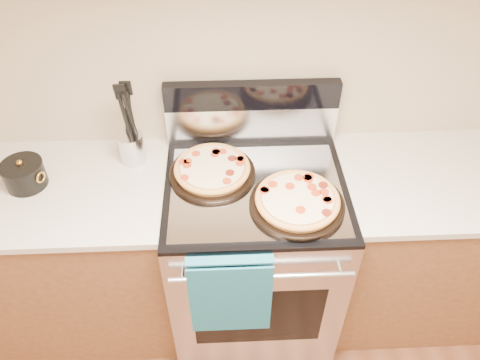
{
  "coord_description": "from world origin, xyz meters",
  "views": [
    {
      "loc": [
        -0.13,
        0.25,
        2.26
      ],
      "look_at": [
        -0.07,
        1.55,
        1.05
      ],
      "focal_mm": 35.0,
      "sensor_mm": 36.0,
      "label": 1
    }
  ],
  "objects_px": {
    "pepperoni_pizza_back": "(212,170)",
    "utensil_crock": "(132,148)",
    "range_body": "(254,255)",
    "saucepan": "(25,175)",
    "pepperoni_pizza_front": "(297,201)"
  },
  "relations": [
    {
      "from": "pepperoni_pizza_back",
      "to": "saucepan",
      "type": "relative_size",
      "value": 2.16
    },
    {
      "from": "pepperoni_pizza_back",
      "to": "utensil_crock",
      "type": "bearing_deg",
      "value": 159.89
    },
    {
      "from": "range_body",
      "to": "saucepan",
      "type": "height_order",
      "value": "saucepan"
    },
    {
      "from": "range_body",
      "to": "utensil_crock",
      "type": "relative_size",
      "value": 6.53
    },
    {
      "from": "saucepan",
      "to": "pepperoni_pizza_back",
      "type": "bearing_deg",
      "value": 0.78
    },
    {
      "from": "saucepan",
      "to": "utensil_crock",
      "type": "bearing_deg",
      "value": 17.91
    },
    {
      "from": "range_body",
      "to": "saucepan",
      "type": "xyz_separation_m",
      "value": [
        -0.95,
        0.06,
        0.51
      ]
    },
    {
      "from": "range_body",
      "to": "saucepan",
      "type": "distance_m",
      "value": 1.08
    },
    {
      "from": "range_body",
      "to": "utensil_crock",
      "type": "bearing_deg",
      "value": 159.5
    },
    {
      "from": "utensil_crock",
      "to": "saucepan",
      "type": "distance_m",
      "value": 0.45
    },
    {
      "from": "pepperoni_pizza_front",
      "to": "utensil_crock",
      "type": "bearing_deg",
      "value": 154.33
    },
    {
      "from": "pepperoni_pizza_front",
      "to": "saucepan",
      "type": "height_order",
      "value": "saucepan"
    },
    {
      "from": "range_body",
      "to": "pepperoni_pizza_back",
      "type": "relative_size",
      "value": 2.51
    },
    {
      "from": "saucepan",
      "to": "range_body",
      "type": "bearing_deg",
      "value": -3.57
    },
    {
      "from": "range_body",
      "to": "pepperoni_pizza_front",
      "type": "relative_size",
      "value": 2.42
    }
  ]
}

